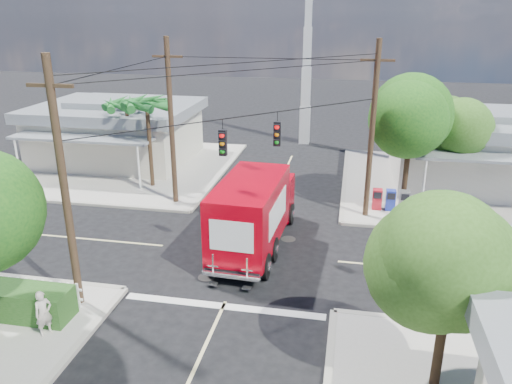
# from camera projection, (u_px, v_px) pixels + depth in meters

# --- Properties ---
(ground) EXTENTS (120.00, 120.00, 0.00)m
(ground) POSITION_uv_depth(u_px,v_px,m) (247.00, 253.00, 22.26)
(ground) COLOR black
(ground) RESTS_ON ground
(sidewalk_ne) EXTENTS (14.12, 14.12, 0.14)m
(sidewalk_ne) POSITION_uv_depth(u_px,v_px,m) (459.00, 187.00, 30.32)
(sidewalk_ne) COLOR #A7A197
(sidewalk_ne) RESTS_ON ground
(sidewalk_nw) EXTENTS (14.12, 14.12, 0.14)m
(sidewalk_nw) POSITION_uv_depth(u_px,v_px,m) (125.00, 167.00, 34.21)
(sidewalk_nw) COLOR #A7A197
(sidewalk_nw) RESTS_ON ground
(road_markings) EXTENTS (32.00, 32.00, 0.01)m
(road_markings) POSITION_uv_depth(u_px,v_px,m) (240.00, 269.00, 20.90)
(road_markings) COLOR beige
(road_markings) RESTS_ON ground
(building_ne) EXTENTS (11.80, 10.20, 4.50)m
(building_ne) POSITION_uv_depth(u_px,v_px,m) (489.00, 148.00, 30.25)
(building_ne) COLOR white
(building_ne) RESTS_ON sidewalk_ne
(building_nw) EXTENTS (10.80, 10.20, 4.30)m
(building_nw) POSITION_uv_depth(u_px,v_px,m) (117.00, 130.00, 35.13)
(building_nw) COLOR beige
(building_nw) RESTS_ON sidewalk_nw
(radio_tower) EXTENTS (0.80, 0.80, 17.00)m
(radio_tower) POSITION_uv_depth(u_px,v_px,m) (307.00, 72.00, 38.65)
(radio_tower) COLOR silver
(radio_tower) RESTS_ON ground
(tree_ne_front) EXTENTS (4.21, 4.14, 6.66)m
(tree_ne_front) POSITION_uv_depth(u_px,v_px,m) (412.00, 123.00, 25.56)
(tree_ne_front) COLOR #422D1C
(tree_ne_front) RESTS_ON sidewalk_ne
(tree_ne_back) EXTENTS (3.77, 3.66, 5.82)m
(tree_ne_back) POSITION_uv_depth(u_px,v_px,m) (456.00, 127.00, 27.32)
(tree_ne_back) COLOR #422D1C
(tree_ne_back) RESTS_ON sidewalk_ne
(tree_se) EXTENTS (3.67, 3.54, 5.62)m
(tree_se) POSITION_uv_depth(u_px,v_px,m) (453.00, 264.00, 12.94)
(tree_se) COLOR #422D1C
(tree_se) RESTS_ON sidewalk_se
(palm_nw_front) EXTENTS (3.01, 3.08, 5.59)m
(palm_nw_front) POSITION_uv_depth(u_px,v_px,m) (147.00, 105.00, 28.78)
(palm_nw_front) COLOR #422D1C
(palm_nw_front) RESTS_ON sidewalk_nw
(palm_nw_back) EXTENTS (3.01, 3.08, 5.19)m
(palm_nw_back) POSITION_uv_depth(u_px,v_px,m) (126.00, 106.00, 30.64)
(palm_nw_back) COLOR #422D1C
(palm_nw_back) RESTS_ON sidewalk_nw
(utility_poles) EXTENTS (12.00, 10.68, 9.00)m
(utility_poles) POSITION_uv_depth(u_px,v_px,m) (220.00, 141.00, 22.41)
(utility_poles) COLOR #473321
(utility_poles) RESTS_ON ground
(picket_fence) EXTENTS (5.94, 0.06, 1.00)m
(picket_fence) POSITION_uv_depth(u_px,v_px,m) (8.00, 287.00, 18.26)
(picket_fence) COLOR silver
(picket_fence) RESTS_ON sidewalk_sw
(vending_boxes) EXTENTS (1.90, 0.50, 1.10)m
(vending_boxes) POSITION_uv_depth(u_px,v_px,m) (391.00, 200.00, 26.57)
(vending_boxes) COLOR red
(vending_boxes) RESTS_ON sidewalk_ne
(delivery_truck) EXTENTS (2.88, 7.98, 3.40)m
(delivery_truck) POSITION_uv_depth(u_px,v_px,m) (254.00, 212.00, 22.31)
(delivery_truck) COLOR black
(delivery_truck) RESTS_ON ground
(parked_car) EXTENTS (5.67, 2.94, 1.53)m
(parked_car) POSITION_uv_depth(u_px,v_px,m) (507.00, 245.00, 21.36)
(parked_car) COLOR silver
(parked_car) RESTS_ON ground
(pedestrian) EXTENTS (0.63, 0.69, 1.58)m
(pedestrian) POSITION_uv_depth(u_px,v_px,m) (44.00, 313.00, 16.26)
(pedestrian) COLOR beige
(pedestrian) RESTS_ON sidewalk_sw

